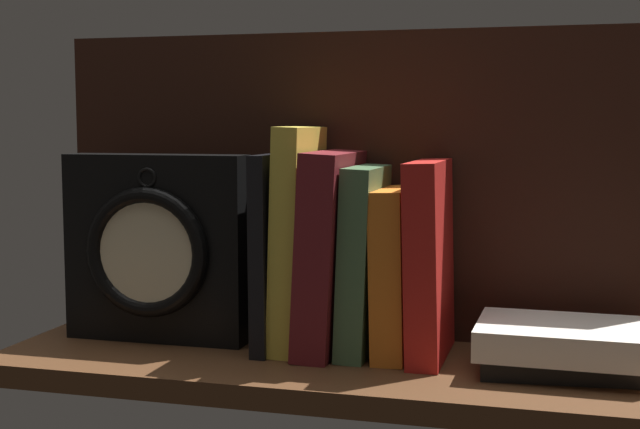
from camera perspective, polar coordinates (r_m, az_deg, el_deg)
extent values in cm
cube|color=#4C2D19|center=(100.03, 1.05, -9.89)|extent=(76.22, 24.78, 2.50)
cube|color=black|center=(107.96, 2.63, 1.88)|extent=(76.22, 1.20, 36.80)
cube|color=black|center=(103.06, -2.89, -2.34)|extent=(1.96, 13.58, 22.44)
cube|color=gold|center=(102.04, -1.46, -1.54)|extent=(3.77, 12.32, 25.59)
cube|color=maroon|center=(101.20, 0.61, -2.40)|extent=(5.22, 15.23, 22.89)
cube|color=#476B44|center=(100.39, 2.79, -2.94)|extent=(3.97, 12.72, 21.21)
cube|color=orange|center=(99.86, 4.85, -3.70)|extent=(4.01, 12.42, 18.79)
cube|color=red|center=(98.99, 7.03, -2.90)|extent=(4.12, 14.45, 21.92)
cube|color=black|center=(107.83, -10.38, -2.11)|extent=(22.25, 4.66, 22.25)
torus|color=black|center=(105.44, -11.02, -2.40)|extent=(15.34, 1.88, 15.34)
cylinder|color=beige|center=(105.44, -11.02, -2.40)|extent=(12.38, 0.60, 12.38)
cube|color=black|center=(105.66, -11.69, -2.93)|extent=(2.51, 0.30, 2.18)
cube|color=black|center=(105.35, -11.09, -3.74)|extent=(0.40, 0.30, 4.85)
torus|color=black|center=(104.90, -11.02, 2.32)|extent=(2.44, 0.44, 2.44)
cube|color=black|center=(97.41, 14.98, -9.16)|extent=(16.86, 11.55, 2.02)
cube|color=beige|center=(96.73, 15.19, -7.69)|extent=(17.36, 13.14, 3.16)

